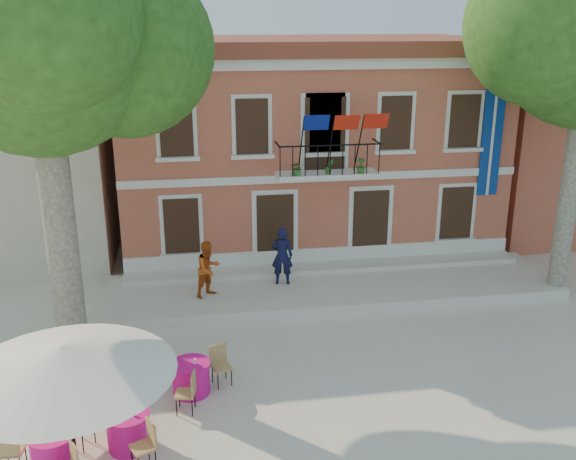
# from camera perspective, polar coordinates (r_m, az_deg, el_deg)

# --- Properties ---
(ground) EXTENTS (90.00, 90.00, 0.00)m
(ground) POSITION_cam_1_polar(r_m,az_deg,el_deg) (16.08, 0.46, -12.22)
(ground) COLOR beige
(ground) RESTS_ON ground
(main_building) EXTENTS (13.50, 9.59, 7.50)m
(main_building) POSITION_cam_1_polar(r_m,az_deg,el_deg) (24.43, 1.26, 7.99)
(main_building) COLOR #C76047
(main_building) RESTS_ON ground
(terrace) EXTENTS (14.00, 3.40, 0.30)m
(terrace) POSITION_cam_1_polar(r_m,az_deg,el_deg) (20.22, 4.01, -5.08)
(terrace) COLOR silver
(terrace) RESTS_ON ground
(plane_tree_west) EXTENTS (5.33, 5.33, 10.47)m
(plane_tree_west) POSITION_cam_1_polar(r_m,az_deg,el_deg) (15.65, -21.33, 15.38)
(plane_tree_west) COLOR #A59E84
(plane_tree_west) RESTS_ON ground
(patio_umbrella) EXTENTS (3.87, 3.87, 2.87)m
(patio_umbrella) POSITION_cam_1_polar(r_m,az_deg,el_deg) (11.89, -19.34, -10.87)
(patio_umbrella) COLOR black
(patio_umbrella) RESTS_ON ground
(pedestrian_navy) EXTENTS (0.73, 0.55, 1.83)m
(pedestrian_navy) POSITION_cam_1_polar(r_m,az_deg,el_deg) (19.74, -0.53, -2.31)
(pedestrian_navy) COLOR #0F1233
(pedestrian_navy) RESTS_ON terrace
(pedestrian_orange) EXTENTS (1.05, 1.02, 1.70)m
(pedestrian_orange) POSITION_cam_1_polar(r_m,az_deg,el_deg) (19.05, -7.08, -3.45)
(pedestrian_orange) COLOR #C54E17
(pedestrian_orange) RESTS_ON terrace
(cafe_table_0) EXTENTS (1.69, 1.87, 0.95)m
(cafe_table_0) POSITION_cam_1_polar(r_m,az_deg,el_deg) (13.55, -20.14, -17.83)
(cafe_table_0) COLOR #F11678
(cafe_table_0) RESTS_ON ground
(cafe_table_1) EXTENTS (1.20, 1.92, 0.95)m
(cafe_table_1) POSITION_cam_1_polar(r_m,az_deg,el_deg) (13.70, -14.00, -16.78)
(cafe_table_1) COLOR #F11678
(cafe_table_1) RESTS_ON ground
(cafe_table_3) EXTENTS (1.84, 1.77, 0.95)m
(cafe_table_3) POSITION_cam_1_polar(r_m,az_deg,el_deg) (15.12, -8.61, -12.72)
(cafe_table_3) COLOR #F11678
(cafe_table_3) RESTS_ON ground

